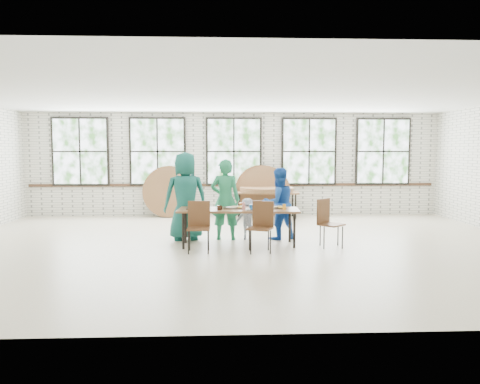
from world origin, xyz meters
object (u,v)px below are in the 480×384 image
object	(u,v)px
chair_near_right	(261,222)
storage_table	(267,194)
dining_table	(238,211)
chair_near_left	(199,222)

from	to	relation	value
chair_near_right	storage_table	world-z (taller)	chair_near_right
dining_table	chair_near_left	distance (m)	0.93
storage_table	chair_near_right	bearing A→B (deg)	-91.49
dining_table	chair_near_left	size ratio (longest dim) A/B	2.58
dining_table	storage_table	size ratio (longest dim) A/B	1.31
dining_table	chair_near_left	xyz separation A→B (m)	(-0.77, -0.51, -0.13)
chair_near_right	chair_near_left	bearing A→B (deg)	-159.65
chair_near_left	chair_near_right	bearing A→B (deg)	-1.94
chair_near_left	storage_table	xyz separation A→B (m)	(1.73, 4.35, 0.13)
chair_near_left	storage_table	size ratio (longest dim) A/B	0.51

